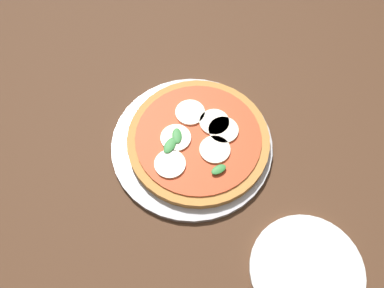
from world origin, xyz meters
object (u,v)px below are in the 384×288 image
at_px(dining_table, 172,178).
at_px(plate_white, 307,271).
at_px(serving_tray, 192,145).
at_px(pizza, 198,139).

bearing_deg(dining_table, plate_white, -42.92).
relative_size(serving_tray, pizza, 1.14).
height_order(serving_tray, plate_white, plate_white).
bearing_deg(pizza, dining_table, -145.76).
distance_m(serving_tray, pizza, 0.02).
xyz_separation_m(serving_tray, plate_white, (0.21, -0.27, 0.00)).
distance_m(dining_table, plate_white, 0.36).
bearing_deg(dining_table, pizza, 34.24).
height_order(dining_table, plate_white, plate_white).
relative_size(dining_table, serving_tray, 4.32).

